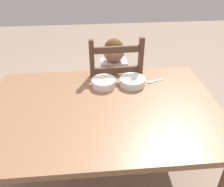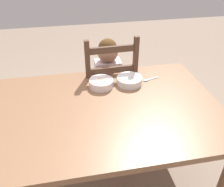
# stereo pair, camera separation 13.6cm
# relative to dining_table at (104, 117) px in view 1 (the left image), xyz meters

# --- Properties ---
(ground_plane) EXTENTS (8.00, 8.00, 0.00)m
(ground_plane) POSITION_rel_dining_table_xyz_m (0.00, 0.00, -0.63)
(ground_plane) COLOR gray
(dining_table) EXTENTS (1.52, 1.02, 0.71)m
(dining_table) POSITION_rel_dining_table_xyz_m (0.00, 0.00, 0.00)
(dining_table) COLOR brown
(dining_table) RESTS_ON ground
(dining_chair) EXTENTS (0.43, 0.43, 1.01)m
(dining_chair) POSITION_rel_dining_table_xyz_m (0.13, 0.56, -0.16)
(dining_chair) COLOR #4D3424
(dining_chair) RESTS_ON ground
(child_figure) EXTENTS (0.32, 0.31, 0.95)m
(child_figure) POSITION_rel_dining_table_xyz_m (0.12, 0.55, -0.00)
(child_figure) COLOR silver
(child_figure) RESTS_ON ground
(bowl_of_peas) EXTENTS (0.19, 0.19, 0.06)m
(bowl_of_peas) POSITION_rel_dining_table_xyz_m (0.23, 0.26, 0.11)
(bowl_of_peas) COLOR white
(bowl_of_peas) RESTS_ON dining_table
(bowl_of_carrots) EXTENTS (0.18, 0.18, 0.06)m
(bowl_of_carrots) POSITION_rel_dining_table_xyz_m (0.02, 0.26, 0.11)
(bowl_of_carrots) COLOR white
(bowl_of_carrots) RESTS_ON dining_table
(spoon) EXTENTS (0.14, 0.06, 0.01)m
(spoon) POSITION_rel_dining_table_xyz_m (0.39, 0.28, 0.09)
(spoon) COLOR silver
(spoon) RESTS_ON dining_table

